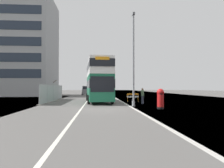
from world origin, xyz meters
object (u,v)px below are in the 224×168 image
car_receding_mid (86,91)px  pedestrian_at_kerb (142,96)px  double_decker_bus (98,80)px  roadworks_barrier (133,97)px  car_oncoming_near (101,92)px  red_pillar_postbox (160,98)px  lamppost_foreground (133,62)px

car_receding_mid → pedestrian_at_kerb: car_receding_mid is taller
double_decker_bus → roadworks_barrier: double_decker_bus is taller
car_oncoming_near → double_decker_bus: bearing=-92.3°
car_oncoming_near → car_receding_mid: 10.59m
red_pillar_postbox → car_receding_mid: car_receding_mid is taller
car_oncoming_near → car_receding_mid: (-3.59, 9.96, 0.01)m
lamppost_foreground → roadworks_barrier: lamppost_foreground is taller
red_pillar_postbox → pedestrian_at_kerb: bearing=93.8°
red_pillar_postbox → car_oncoming_near: 26.03m
red_pillar_postbox → roadworks_barrier: size_ratio=1.12×
roadworks_barrier → car_oncoming_near: (-3.63, 16.94, 0.34)m
double_decker_bus → car_receding_mid: (-2.92, 26.46, -1.70)m
car_receding_mid → red_pillar_postbox: bearing=-77.2°
roadworks_barrier → car_oncoming_near: car_oncoming_near is taller
double_decker_bus → car_receding_mid: 26.67m
red_pillar_postbox → pedestrian_at_kerb: (-0.36, 5.46, -0.06)m
double_decker_bus → car_oncoming_near: bearing=87.7°
roadworks_barrier → car_oncoming_near: size_ratio=0.34×
roadworks_barrier → car_receding_mid: 27.86m
roadworks_barrier → red_pillar_postbox: bearing=-84.1°
car_oncoming_near → car_receding_mid: size_ratio=1.14×
double_decker_bus → pedestrian_at_kerb: 6.34m
double_decker_bus → car_receding_mid: double_decker_bus is taller
red_pillar_postbox → roadworks_barrier: bearing=95.9°
lamppost_foreground → red_pillar_postbox: (1.85, -2.58, -3.32)m
car_oncoming_near → lamppost_foreground: bearing=-83.4°
roadworks_barrier → double_decker_bus: bearing=174.1°
car_oncoming_near → pedestrian_at_kerb: 20.59m
lamppost_foreground → roadworks_barrier: 7.15m
lamppost_foreground → pedestrian_at_kerb: size_ratio=5.16×
roadworks_barrier → pedestrian_at_kerb: (0.54, -3.22, 0.22)m
car_oncoming_near → pedestrian_at_kerb: (4.16, -20.17, -0.12)m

